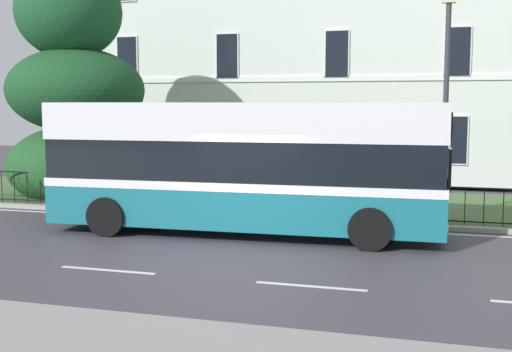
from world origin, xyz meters
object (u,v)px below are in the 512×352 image
at_px(street_lamp_post, 446,88).
at_px(georgian_townhouse, 305,34).
at_px(single_decker_bus, 245,165).
at_px(evergreen_tree, 75,103).

bearing_deg(street_lamp_post, georgian_townhouse, 118.52).
height_order(georgian_townhouse, street_lamp_post, georgian_townhouse).
xyz_separation_m(georgian_townhouse, single_decker_bus, (1.46, -13.97, -4.55)).
relative_size(georgian_townhouse, street_lamp_post, 2.94).
bearing_deg(evergreen_tree, georgian_townhouse, 59.22).
xyz_separation_m(georgian_townhouse, street_lamp_post, (6.14, -11.29, -2.64)).
height_order(evergreen_tree, single_decker_bus, evergreen_tree).
relative_size(single_decker_bus, street_lamp_post, 1.61).
xyz_separation_m(evergreen_tree, single_decker_bus, (7.25, -4.24, -1.51)).
bearing_deg(evergreen_tree, single_decker_bus, -30.32).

